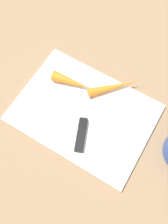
{
  "coord_description": "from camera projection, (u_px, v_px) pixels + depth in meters",
  "views": [
    {
      "loc": [
        0.13,
        -0.22,
        0.62
      ],
      "look_at": [
        0.0,
        0.0,
        0.01
      ],
      "focal_mm": 39.74,
      "sensor_mm": 36.0,
      "label": 1
    }
  ],
  "objects": [
    {
      "name": "cutting_board",
      "position": [
        84.0,
        113.0,
        0.67
      ],
      "size": [
        0.36,
        0.26,
        0.01
      ],
      "primitive_type": "cube",
      "color": "white",
      "rests_on": "ground_plane"
    },
    {
      "name": "knife",
      "position": [
        82.0,
        130.0,
        0.64
      ],
      "size": [
        0.09,
        0.19,
        0.01
      ],
      "rotation": [
        0.0,
        0.0,
        1.96
      ],
      "color": "#B7B7BC",
      "rests_on": "cutting_board"
    },
    {
      "name": "carrot_long",
      "position": [
        114.0,
        87.0,
        0.68
      ],
      "size": [
        0.12,
        0.12,
        0.03
      ],
      "primitive_type": "cone",
      "rotation": [
        0.0,
        1.57,
        0.8
      ],
      "color": "orange",
      "rests_on": "cutting_board"
    },
    {
      "name": "ground_plane",
      "position": [
        84.0,
        114.0,
        0.67
      ],
      "size": [
        1.4,
        1.4,
        0.0
      ],
      "primitive_type": "plane",
      "color": "#8C6D4C"
    },
    {
      "name": "carrot_short",
      "position": [
        72.0,
        82.0,
        0.68
      ],
      "size": [
        0.12,
        0.05,
        0.03
      ],
      "primitive_type": "cone",
      "rotation": [
        0.0,
        1.57,
        0.17
      ],
      "color": "orange",
      "rests_on": "cutting_board"
    }
  ]
}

